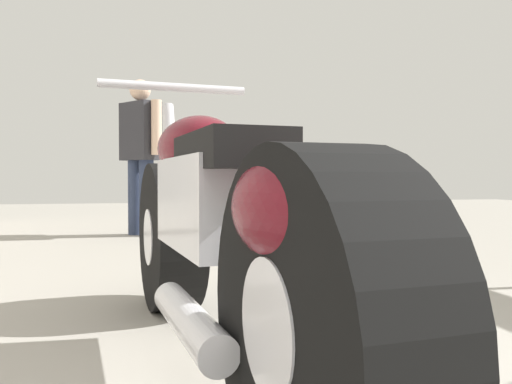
# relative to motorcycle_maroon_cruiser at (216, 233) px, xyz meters

# --- Properties ---
(ground_plane) EXTENTS (18.83, 18.83, 0.00)m
(ground_plane) POSITION_rel_motorcycle_maroon_cruiser_xyz_m (0.56, 2.27, -0.45)
(ground_plane) COLOR #9E998E
(motorcycle_maroon_cruiser) EXTENTS (0.68, 2.30, 1.07)m
(motorcycle_maroon_cruiser) POSITION_rel_motorcycle_maroon_cruiser_xyz_m (0.00, 0.00, 0.00)
(motorcycle_maroon_cruiser) COLOR black
(motorcycle_maroon_cruiser) RESTS_ON ground_plane
(mechanic_in_blue) EXTENTS (0.49, 0.62, 1.70)m
(mechanic_in_blue) POSITION_rel_motorcycle_maroon_cruiser_xyz_m (-0.23, 4.17, 0.51)
(mechanic_in_blue) COLOR #2D3851
(mechanic_in_blue) RESTS_ON ground_plane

